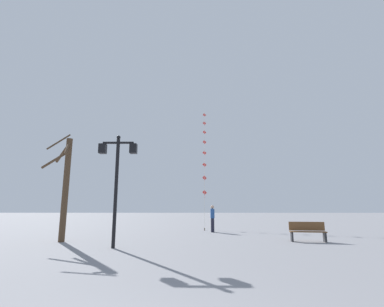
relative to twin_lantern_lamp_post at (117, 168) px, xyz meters
name	(u,v)px	position (x,y,z in m)	size (l,w,h in m)	color
ground_plane	(185,229)	(2.38, 10.64, -3.12)	(160.00, 160.00, 0.00)	gray
twin_lantern_lamp_post	(117,168)	(0.00, 0.00, 0.00)	(1.55, 0.28, 4.48)	black
kite_train	(204,155)	(4.01, 13.91, 3.10)	(0.65, 9.30, 11.70)	brown
kite_flyer	(212,218)	(4.29, 7.66, -2.22)	(0.25, 0.61, 1.71)	#1E1E2D
bare_tree	(65,183)	(-3.02, 2.05, -0.45)	(1.81, 2.08, 5.09)	#4C3826
park_bench	(308,232)	(8.39, 2.30, -2.67)	(1.65, 0.69, 0.89)	brown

